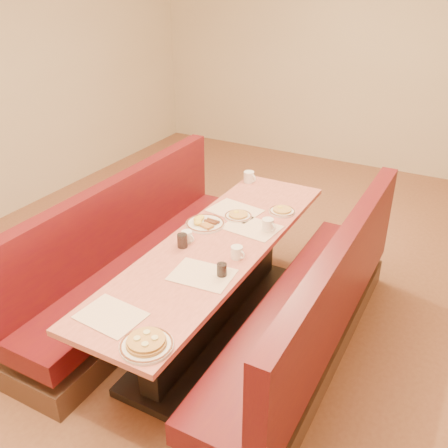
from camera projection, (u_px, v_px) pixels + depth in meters
The scene contains 19 objects.
ground at pixel (217, 327), 3.85m from camera, with size 8.00×8.00×0.00m, color #9E6647.
room_envelope at pixel (215, 70), 2.95m from camera, with size 6.04×8.04×2.82m.
diner_table at pixel (217, 287), 3.68m from camera, with size 0.70×2.50×0.75m.
booth_left at pixel (137, 263), 3.99m from camera, with size 0.55×2.50×1.05m.
booth_right at pixel (311, 319), 3.38m from camera, with size 0.55×2.50×1.05m.
placemat_near_left at pixel (111, 316), 2.78m from camera, with size 0.36×0.27×0.00m, color #F9E0C3.
placemat_near_right at pixel (202, 275), 3.14m from camera, with size 0.38×0.29×0.00m, color #F9E0C3.
placemat_far_left at pixel (235, 210), 3.95m from camera, with size 0.39×0.29×0.00m, color #F9E0C3.
placemat_far_right at pixel (252, 227), 3.70m from camera, with size 0.39×0.29×0.00m, color #F9E0C3.
pancake_plate at pixel (146, 344), 2.55m from camera, with size 0.28×0.28×0.06m.
eggs_plate at pixel (205, 223), 3.73m from camera, with size 0.29×0.29×0.06m.
extra_plate_mid at pixel (282, 211), 3.93m from camera, with size 0.21×0.21×0.04m.
extra_plate_far at pixel (238, 216), 3.85m from camera, with size 0.21×0.21×0.04m.
coffee_mug_a at pixel (237, 252), 3.31m from camera, with size 0.11×0.08×0.09m.
coffee_mug_b at pixel (187, 237), 3.50m from camera, with size 0.11×0.08×0.08m.
coffee_mug_c at pixel (268, 225), 3.64m from camera, with size 0.12×0.09×0.09m.
coffee_mug_d at pixel (249, 177), 4.45m from camera, with size 0.13×0.09×0.10m.
soda_tumbler_near at pixel (182, 241), 3.44m from camera, with size 0.07×0.07×0.10m.
soda_tumbler_mid at pixel (222, 270), 3.12m from camera, with size 0.06×0.06×0.09m.
Camera 1 is at (1.49, -2.64, 2.50)m, focal length 40.00 mm.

